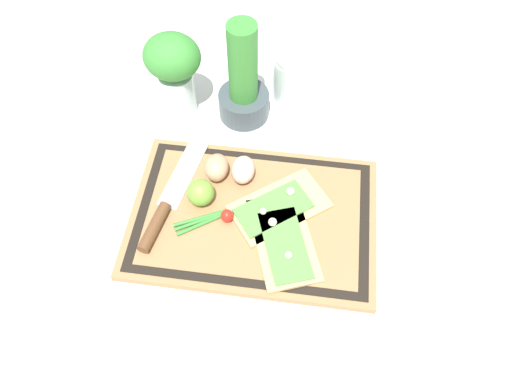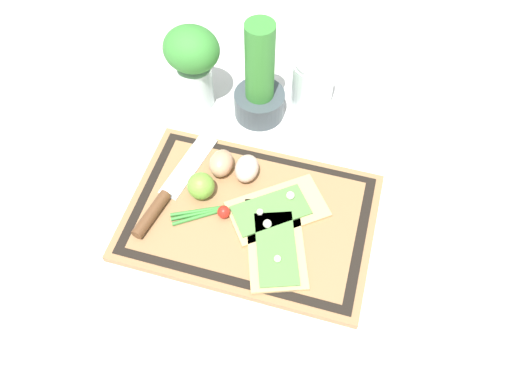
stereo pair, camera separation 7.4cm
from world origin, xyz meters
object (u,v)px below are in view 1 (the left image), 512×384
Objects in this scene: pizza_slice_far at (278,207)px; sauce_jar at (294,79)px; egg_pink at (243,170)px; cherry_tomato_red at (227,216)px; egg_brown at (217,168)px; lime at (200,193)px; herb_pot at (243,86)px; herb_glass at (174,69)px; knife at (163,211)px; pizza_slice_near at (283,241)px.

sauce_jar is at bearing 90.05° from pizza_slice_far.
egg_pink reaches higher than cherry_tomato_red.
egg_brown reaches higher than pizza_slice_far.
sauce_jar reaches higher than lime.
herb_pot reaches higher than pizza_slice_far.
cherry_tomato_red is (-0.09, -0.04, 0.01)m from pizza_slice_far.
herb_glass is (-0.15, 0.28, 0.09)m from cherry_tomato_red.
sauce_jar reaches higher than egg_brown.
pizza_slice_far is 0.76× the size of knife.
cherry_tomato_red is 0.29m from herb_pot.
lime is 0.46× the size of sauce_jar.
pizza_slice_far is 0.10m from cherry_tomato_red.
cherry_tomato_red is at bearing -87.99° from herb_pot.
egg_brown is at bearing 72.83° from lime.
egg_pink is at bearing -82.18° from herb_pot.
knife is 0.41m from sauce_jar.
herb_glass is at bearing 118.46° from cherry_tomato_red.
pizza_slice_far is 0.35m from herb_glass.
pizza_slice_near is at bearing -55.18° from egg_pink.
knife is 0.17m from egg_pink.
herb_glass reaches higher than egg_pink.
egg_brown reaches higher than cherry_tomato_red.
egg_pink is 0.19m from herb_pot.
pizza_slice_far is 3.42× the size of egg_brown.
pizza_slice_far is 0.10m from egg_pink.
lime is (-0.16, 0.07, 0.02)m from pizza_slice_near.
pizza_slice_near is 8.58× the size of cherry_tomato_red.
herb_glass reaches higher than knife.
knife is 4.47× the size of egg_brown.
egg_pink is at bearing 140.10° from pizza_slice_far.
cherry_tomato_red is 0.12× the size of herb_glass.
egg_brown is 0.30× the size of herb_glass.
knife is 0.13m from egg_brown.
cherry_tomato_red is 0.10× the size of herb_pot.
cherry_tomato_red is (-0.11, 0.03, 0.01)m from pizza_slice_near.
knife is at bearing -169.52° from pizza_slice_far.
pizza_slice_near is 1.83× the size of sauce_jar.
herb_pot is (0.05, 0.25, 0.04)m from lime.
egg_pink is (0.13, 0.10, 0.01)m from knife.
egg_pink is 0.10m from lime.
knife is 2.32× the size of sauce_jar.
pizza_slice_near reaches higher than knife.
cherry_tomato_red is at bearing -104.51° from sauce_jar.
lime is (-0.02, -0.06, 0.00)m from egg_brown.
knife is at bearing -120.89° from sauce_jar.
cherry_tomato_red is at bearing -69.84° from egg_brown.
egg_pink is 1.14× the size of lime.
sauce_jar reaches higher than cherry_tomato_red.
herb_glass is at bearing -178.20° from herb_pot.
cherry_tomato_red is (0.04, -0.10, -0.01)m from egg_brown.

